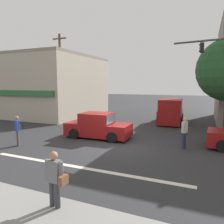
{
  "coord_description": "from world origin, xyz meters",
  "views": [
    {
      "loc": [
        4.62,
        -10.85,
        3.37
      ],
      "look_at": [
        -0.92,
        2.0,
        1.6
      ],
      "focal_mm": 35.0,
      "sensor_mm": 36.0,
      "label": 1
    }
  ],
  "objects_px": {
    "pedestrian_mid_crossing": "(185,131)",
    "utility_pole_near_left": "(61,77)",
    "van_crossing_rightbound": "(171,112)",
    "pedestrian_foreground_with_bag": "(55,178)",
    "sedan_waiting_far": "(98,127)",
    "pedestrian_far_side": "(17,129)"
  },
  "relations": [
    {
      "from": "pedestrian_foreground_with_bag",
      "to": "pedestrian_mid_crossing",
      "type": "bearing_deg",
      "value": 71.15
    },
    {
      "from": "utility_pole_near_left",
      "to": "sedan_waiting_far",
      "type": "xyz_separation_m",
      "value": [
        5.97,
        -4.34,
        -3.34
      ]
    },
    {
      "from": "sedan_waiting_far",
      "to": "van_crossing_rightbound",
      "type": "bearing_deg",
      "value": 64.78
    },
    {
      "from": "sedan_waiting_far",
      "to": "pedestrian_foreground_with_bag",
      "type": "distance_m",
      "value": 8.26
    },
    {
      "from": "pedestrian_far_side",
      "to": "utility_pole_near_left",
      "type": "bearing_deg",
      "value": 109.61
    },
    {
      "from": "pedestrian_mid_crossing",
      "to": "pedestrian_far_side",
      "type": "height_order",
      "value": "same"
    },
    {
      "from": "utility_pole_near_left",
      "to": "van_crossing_rightbound",
      "type": "distance_m",
      "value": 10.32
    },
    {
      "from": "van_crossing_rightbound",
      "to": "pedestrian_foreground_with_bag",
      "type": "distance_m",
      "value": 15.1
    },
    {
      "from": "pedestrian_foreground_with_bag",
      "to": "utility_pole_near_left",
      "type": "bearing_deg",
      "value": 125.64
    },
    {
      "from": "utility_pole_near_left",
      "to": "sedan_waiting_far",
      "type": "relative_size",
      "value": 1.88
    },
    {
      "from": "sedan_waiting_far",
      "to": "pedestrian_mid_crossing",
      "type": "xyz_separation_m",
      "value": [
        5.28,
        -0.3,
        0.24
      ]
    },
    {
      "from": "pedestrian_mid_crossing",
      "to": "pedestrian_far_side",
      "type": "relative_size",
      "value": 1.0
    },
    {
      "from": "pedestrian_mid_crossing",
      "to": "utility_pole_near_left",
      "type": "bearing_deg",
      "value": 157.56
    },
    {
      "from": "sedan_waiting_far",
      "to": "pedestrian_mid_crossing",
      "type": "relative_size",
      "value": 2.48
    },
    {
      "from": "van_crossing_rightbound",
      "to": "pedestrian_far_side",
      "type": "xyz_separation_m",
      "value": [
        -6.64,
        -10.72,
        -0.05
      ]
    },
    {
      "from": "utility_pole_near_left",
      "to": "van_crossing_rightbound",
      "type": "bearing_deg",
      "value": 17.43
    },
    {
      "from": "van_crossing_rightbound",
      "to": "sedan_waiting_far",
      "type": "bearing_deg",
      "value": -115.22
    },
    {
      "from": "pedestrian_foreground_with_bag",
      "to": "pedestrian_mid_crossing",
      "type": "distance_m",
      "value": 7.91
    },
    {
      "from": "pedestrian_foreground_with_bag",
      "to": "pedestrian_far_side",
      "type": "xyz_separation_m",
      "value": [
        -5.93,
        4.37,
        0.0
      ]
    },
    {
      "from": "pedestrian_foreground_with_bag",
      "to": "pedestrian_far_side",
      "type": "distance_m",
      "value": 7.36
    },
    {
      "from": "utility_pole_near_left",
      "to": "pedestrian_far_side",
      "type": "xyz_separation_m",
      "value": [
        2.77,
        -7.77,
        -3.1
      ]
    },
    {
      "from": "van_crossing_rightbound",
      "to": "pedestrian_foreground_with_bag",
      "type": "relative_size",
      "value": 2.82
    }
  ]
}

